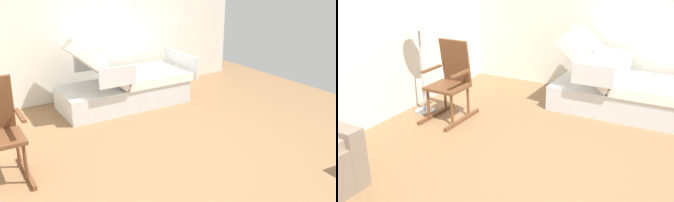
# 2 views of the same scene
# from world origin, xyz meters

# --- Properties ---
(ground_plane) EXTENTS (6.75, 6.75, 0.00)m
(ground_plane) POSITION_xyz_m (0.00, 0.00, 0.00)
(ground_plane) COLOR olive
(back_wall) EXTENTS (5.60, 0.10, 2.70)m
(back_wall) POSITION_xyz_m (0.00, 2.67, 1.35)
(back_wall) COLOR silver
(back_wall) RESTS_ON ground
(side_wall) EXTENTS (0.10, 5.44, 2.70)m
(side_wall) POSITION_xyz_m (2.75, 0.00, 1.35)
(side_wall) COLOR silver
(side_wall) RESTS_ON ground
(hospital_bed) EXTENTS (1.05, 2.07, 1.20)m
(hospital_bed) POSITION_xyz_m (2.00, -0.13, 0.32)
(hospital_bed) COLOR silver
(hospital_bed) RESTS_ON ground
(rocking_chair) EXTENTS (0.77, 0.51, 1.05)m
(rocking_chair) POSITION_xyz_m (0.77, 1.90, 0.50)
(rocking_chair) COLOR brown
(rocking_chair) RESTS_ON ground
(floor_lamp) EXTENTS (0.34, 0.34, 1.48)m
(floor_lamp) POSITION_xyz_m (0.73, 2.35, 1.23)
(floor_lamp) COLOR #B2B5BA
(floor_lamp) RESTS_ON ground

